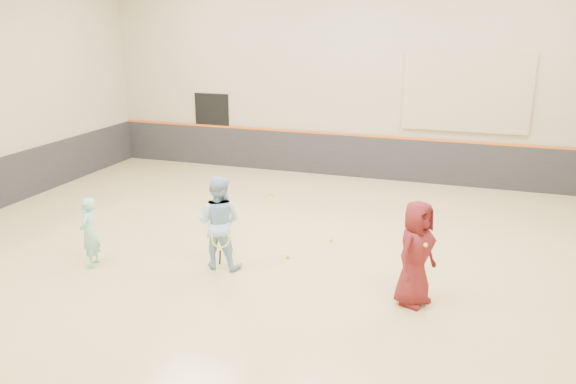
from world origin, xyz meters
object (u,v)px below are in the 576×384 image
(instructor, at_px, (219,222))
(young_man, at_px, (416,253))
(spare_racket, at_px, (270,195))
(girl, at_px, (89,232))

(instructor, bearing_deg, young_man, 172.37)
(young_man, relative_size, spare_racket, 2.57)
(girl, height_order, instructor, instructor)
(instructor, height_order, spare_racket, instructor)
(instructor, xyz_separation_m, spare_racket, (-0.60, 4.19, -0.78))
(girl, xyz_separation_m, instructor, (2.23, 0.71, 0.21))
(girl, bearing_deg, spare_racket, 147.50)
(young_man, height_order, spare_racket, young_man)
(girl, relative_size, instructor, 0.76)
(girl, distance_m, instructor, 2.35)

